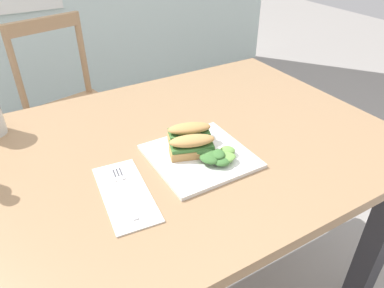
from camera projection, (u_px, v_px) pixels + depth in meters
The scene contains 8 objects.
dining_table at pixel (166, 182), 1.04m from camera, with size 1.29×0.85×0.74m.
chair_wooden_far at pixel (73, 110), 1.77m from camera, with size 0.48×0.48×0.87m.
plate_lunch at pixel (200, 156), 0.93m from camera, with size 0.25×0.25×0.01m, color white.
sandwich_half_front at pixel (192, 146), 0.91m from camera, with size 0.13×0.09×0.06m.
sandwich_half_back at pixel (189, 133), 0.96m from camera, with size 0.13×0.09×0.06m.
salad_mixed_greens at pixel (214, 155), 0.90m from camera, with size 0.12×0.13×0.03m.
napkin_folded at pixel (125, 193), 0.81m from camera, with size 0.10×0.24×0.00m, color silver.
fork_on_napkin at pixel (123, 188), 0.82m from camera, with size 0.04×0.19×0.00m.
Camera 1 is at (-0.48, -0.56, 1.28)m, focal length 33.41 mm.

